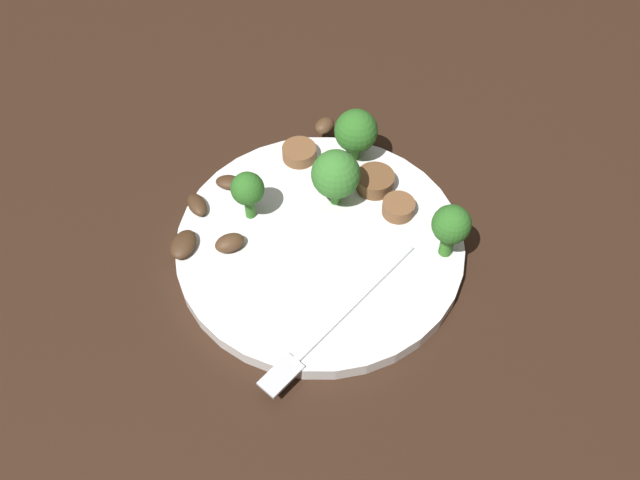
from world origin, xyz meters
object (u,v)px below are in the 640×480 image
Objects in this scene: fork at (331,325)px; sausage_slice_2 at (299,153)px; mushroom_3 at (229,182)px; broccoli_floret_1 at (356,131)px; sausage_slice_0 at (398,208)px; mushroom_1 at (324,125)px; mushroom_0 at (183,244)px; plate at (320,245)px; broccoli_floret_3 at (336,175)px; broccoli_floret_0 at (248,190)px; broccoli_floret_2 at (451,226)px; sausage_slice_1 at (375,181)px; mushroom_4 at (230,243)px; mushroom_2 at (197,205)px.

sausage_slice_2 is at bearing -129.23° from fork.
broccoli_floret_1 is at bearing 157.94° from mushroom_3.
mushroom_1 is (-0.02, -0.12, -0.00)m from sausage_slice_0.
mushroom_1 is at bearing -169.36° from mushroom_0.
mushroom_3 is (0.10, -0.12, -0.00)m from sausage_slice_0.
mushroom_1 is at bearing -90.75° from broccoli_floret_1.
plate is 4.31× the size of broccoli_floret_3.
broccoli_floret_3 is at bearing 152.72° from broccoli_floret_0.
broccoli_floret_1 is at bearing 177.74° from broccoli_floret_0.
broccoli_floret_2 is 1.57× the size of sausage_slice_1.
mushroom_3 is (-0.02, -0.18, 0.00)m from fork.
sausage_slice_0 reaches higher than mushroom_3.
broccoli_floret_0 is 0.12m from sausage_slice_1.
broccoli_floret_2 is 2.26× the size of mushroom_3.
mushroom_0 is 0.08m from mushroom_3.
mushroom_4 is at bearing -90.15° from fork.
mushroom_0 is 1.20× the size of mushroom_4.
broccoli_floret_1 is 1.87× the size of sausage_slice_0.
broccoli_floret_0 is 0.14m from sausage_slice_0.
broccoli_floret_2 reaches higher than plate.
broccoli_floret_3 is 0.14m from mushroom_0.
plate is at bearing 146.53° from mushroom_4.
mushroom_0 is 1.41× the size of mushroom_1.
mushroom_2 is at bearing -138.10° from mushroom_0.
mushroom_1 is at bearing -94.45° from broccoli_floret_2.
broccoli_floret_3 is at bearing -70.40° from broccoli_floret_2.
plate is at bearing -46.03° from broccoli_floret_2.
sausage_slice_1 is at bearing 157.49° from broccoli_floret_0.
broccoli_floret_3 is at bearing -140.11° from fork.
broccoli_floret_3 is 0.13m from mushroom_2.
sausage_slice_2 is 0.07m from mushroom_3.
mushroom_2 is (0.15, 0.00, -0.00)m from mushroom_1.
broccoli_floret_1 is (-0.12, 0.00, -0.00)m from broccoli_floret_0.
mushroom_4 is (0.03, 0.02, -0.03)m from broccoli_floret_0.
sausage_slice_1 is 1.59× the size of mushroom_1.
mushroom_3 is at bearing -154.04° from mushroom_0.
sausage_slice_1 is 0.15m from mushroom_4.
sausage_slice_2 is at bearing 175.47° from mushroom_2.
mushroom_2 is at bearing -4.53° from sausage_slice_2.
mushroom_3 is (0.11, 0.00, -0.00)m from mushroom_1.
broccoli_floret_0 reaches higher than sausage_slice_2.
mushroom_1 reaches higher than plate.
broccoli_floret_2 reaches higher than sausage_slice_2.
mushroom_1 is at bearing -179.93° from mushroom_3.
plate is 8.05× the size of mushroom_0.
mushroom_2 is 0.04m from mushroom_3.
plate is at bearing 32.38° from broccoli_floret_1.
sausage_slice_1 is (-0.00, -0.09, -0.03)m from broccoli_floret_2.
sausage_slice_2 is at bearing -171.48° from mushroom_0.
fork is 0.18m from mushroom_3.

